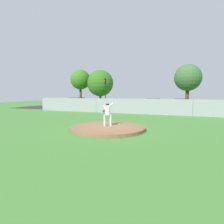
{
  "coord_description": "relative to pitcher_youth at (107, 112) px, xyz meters",
  "views": [
    {
      "loc": [
        4.64,
        -11.47,
        2.43
      ],
      "look_at": [
        -0.16,
        1.22,
        1.07
      ],
      "focal_mm": 30.14,
      "sensor_mm": 36.0,
      "label": 1
    }
  ],
  "objects": [
    {
      "name": "asphalt_strip",
      "position": [
        0.12,
        14.25,
        -1.14
      ],
      "size": [
        44.0,
        7.0,
        0.01
      ],
      "primitive_type": "cube",
      "color": "#2B2B2D",
      "rests_on": "ground_plane"
    },
    {
      "name": "parked_car_red",
      "position": [
        8.77,
        14.55,
        -0.38
      ],
      "size": [
        1.94,
        4.29,
        1.59
      ],
      "color": "#A81919",
      "rests_on": "ground_plane"
    },
    {
      "name": "chainlink_fence",
      "position": [
        0.12,
        9.75,
        -0.25
      ],
      "size": [
        28.23,
        0.07,
        1.89
      ],
      "color": "gray",
      "rests_on": "ground_plane"
    },
    {
      "name": "tree_broad_left",
      "position": [
        5.38,
        22.3,
        3.8
      ],
      "size": [
        4.41,
        4.41,
        7.2
      ],
      "color": "#4C331E",
      "rests_on": "ground_plane"
    },
    {
      "name": "pitcher_youth",
      "position": [
        0.0,
        0.0,
        0.0
      ],
      "size": [
        0.79,
        0.36,
        1.62
      ],
      "color": "silver",
      "rests_on": "pitchers_mound"
    },
    {
      "name": "parked_car_silver",
      "position": [
        -5.28,
        14.68,
        -0.4
      ],
      "size": [
        1.99,
        4.12,
        1.55
      ],
      "color": "#B7BABF",
      "rests_on": "ground_plane"
    },
    {
      "name": "ground_plane",
      "position": [
        0.12,
        5.75,
        -1.15
      ],
      "size": [
        80.0,
        80.0,
        0.0
      ],
      "primitive_type": "plane",
      "color": "#427A33"
    },
    {
      "name": "tree_tall_centre",
      "position": [
        -15.65,
        23.39,
        4.08
      ],
      "size": [
        4.17,
        4.17,
        7.35
      ],
      "color": "#4C331E",
      "rests_on": "ground_plane"
    },
    {
      "name": "parked_car_slate",
      "position": [
        -11.3,
        14.64,
        -0.34
      ],
      "size": [
        2.03,
        4.34,
        1.71
      ],
      "color": "slate",
      "rests_on": "ground_plane"
    },
    {
      "name": "tree_slender_far",
      "position": [
        -11.34,
        23.97,
        3.3
      ],
      "size": [
        5.38,
        5.38,
        7.15
      ],
      "color": "#4C331E",
      "rests_on": "ground_plane"
    },
    {
      "name": "parked_car_navy",
      "position": [
        0.72,
        14.59,
        -0.35
      ],
      "size": [
        2.04,
        4.46,
        1.67
      ],
      "color": "#161E4C",
      "rests_on": "ground_plane"
    },
    {
      "name": "parked_car_charcoal",
      "position": [
        4.6,
        14.19,
        -0.33
      ],
      "size": [
        2.1,
        4.61,
        1.71
      ],
      "color": "#232328",
      "rests_on": "ground_plane"
    },
    {
      "name": "baseball",
      "position": [
        0.57,
        0.78,
        -0.9
      ],
      "size": [
        0.07,
        0.07,
        0.07
      ],
      "primitive_type": "sphere",
      "color": "white",
      "rests_on": "pitchers_mound"
    },
    {
      "name": "traffic_cone_orange",
      "position": [
        -3.27,
        11.47,
        -0.88
      ],
      "size": [
        0.4,
        0.4,
        0.55
      ],
      "color": "orange",
      "rests_on": "asphalt_strip"
    },
    {
      "name": "traffic_light_near",
      "position": [
        -8.0,
        18.67,
        2.26
      ],
      "size": [
        0.28,
        0.46,
        5.0
      ],
      "color": "black",
      "rests_on": "ground_plane"
    },
    {
      "name": "pitchers_mound",
      "position": [
        0.12,
        -0.25,
        -1.04
      ],
      "size": [
        4.95,
        4.95,
        0.21
      ],
      "primitive_type": "cylinder",
      "color": "brown",
      "rests_on": "ground_plane"
    }
  ]
}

